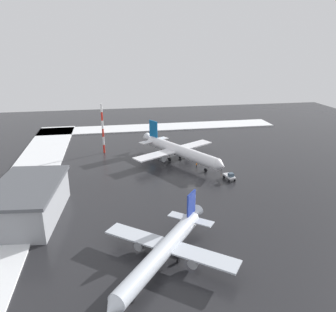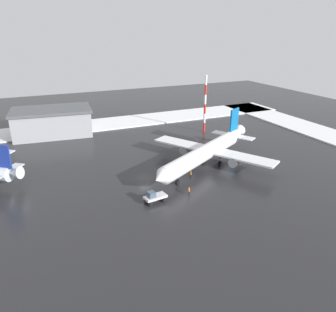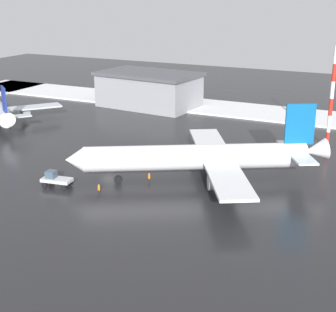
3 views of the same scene
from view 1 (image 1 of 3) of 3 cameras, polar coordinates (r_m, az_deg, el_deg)
ground_plane at (r=102.60m, az=4.14°, el=-4.13°), size 240.00×240.00×0.00m
snow_bank_far at (r=103.13m, az=-24.05°, el=-5.62°), size 152.00×16.00×0.39m
snow_bank_left at (r=164.97m, az=-1.52°, el=5.06°), size 14.00×116.00×0.39m
airplane_parked_starboard at (r=116.51m, az=2.01°, el=0.93°), size 37.19×31.80×12.18m
airplane_parked_portside at (r=64.50m, az=-0.72°, el=-16.07°), size 28.52×25.50×10.10m
pushback_tug at (r=103.51m, az=10.70°, el=-3.44°), size 4.87×2.88×2.50m
ground_crew_by_nose_gear at (r=112.22m, az=4.99°, el=-1.52°), size 0.36×0.36×1.71m
ground_crew_near_tug at (r=110.49m, az=9.30°, el=-2.05°), size 0.36×0.36×1.71m
antenna_mast at (r=126.70m, az=-11.30°, el=4.69°), size 0.70×0.70×19.14m
cargo_hangar at (r=86.20m, az=-23.14°, el=-7.24°), size 26.40×17.47×8.80m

